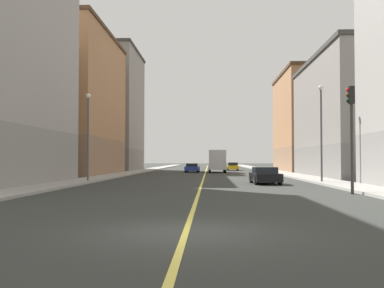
{
  "coord_description": "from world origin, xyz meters",
  "views": [
    {
      "loc": [
        0.58,
        -11.25,
        1.76
      ],
      "look_at": [
        -1.31,
        37.65,
        3.4
      ],
      "focal_mm": 43.14,
      "sensor_mm": 36.0,
      "label": 1
    }
  ],
  "objects": [
    {
      "name": "ground_plane",
      "position": [
        0.0,
        0.0,
        0.0
      ],
      "size": [
        400.0,
        400.0,
        0.0
      ],
      "primitive_type": "plane",
      "color": "#2F322E",
      "rests_on": "ground"
    },
    {
      "name": "building_left_far",
      "position": [
        16.04,
        55.47,
        7.1
      ],
      "size": [
        10.62,
        17.24,
        14.18
      ],
      "color": "#8F6B4F",
      "rests_on": "ground"
    },
    {
      "name": "building_right_midblock",
      "position": [
        -16.04,
        41.08,
        8.2
      ],
      "size": [
        10.62,
        19.43,
        16.37
      ],
      "color": "#8F6B4F",
      "rests_on": "ground"
    },
    {
      "name": "street_lamp_left_near",
      "position": [
        8.79,
        22.93,
        4.45
      ],
      "size": [
        0.36,
        0.36,
        7.09
      ],
      "color": "#4C4C51",
      "rests_on": "ground"
    },
    {
      "name": "traffic_light_left_near",
      "position": [
        7.78,
        12.4,
        3.59
      ],
      "size": [
        0.4,
        0.32,
        5.49
      ],
      "color": "#2D2D2D",
      "rests_on": "ground"
    },
    {
      "name": "car_black",
      "position": [
        4.56,
        22.24,
        0.6
      ],
      "size": [
        1.97,
        4.57,
        1.22
      ],
      "color": "black",
      "rests_on": "ground"
    },
    {
      "name": "building_left_mid",
      "position": [
        16.04,
        35.4,
        6.03
      ],
      "size": [
        10.62,
        20.31,
        12.05
      ],
      "color": "slate",
      "rests_on": "ground"
    },
    {
      "name": "car_yellow",
      "position": [
        4.28,
        63.33,
        0.64
      ],
      "size": [
        1.82,
        4.49,
        1.28
      ],
      "color": "gold",
      "rests_on": "ground"
    },
    {
      "name": "sidewalk_left",
      "position": [
        9.54,
        49.0,
        0.07
      ],
      "size": [
        2.69,
        168.0,
        0.15
      ],
      "primitive_type": "cube",
      "color": "#9E9B93",
      "rests_on": "ground"
    },
    {
      "name": "car_blue",
      "position": [
        -1.82,
        52.15,
        0.61
      ],
      "size": [
        1.98,
        4.65,
        1.22
      ],
      "color": "#23389E",
      "rests_on": "ground"
    },
    {
      "name": "sidewalk_right",
      "position": [
        -9.54,
        49.0,
        0.07
      ],
      "size": [
        2.69,
        168.0,
        0.15
      ],
      "primitive_type": "cube",
      "color": "#9E9B93",
      "rests_on": "ground"
    },
    {
      "name": "street_lamp_right_near",
      "position": [
        -8.79,
        23.86,
        4.25
      ],
      "size": [
        0.36,
        0.36,
        6.71
      ],
      "color": "#4C4C51",
      "rests_on": "ground"
    },
    {
      "name": "building_right_distant",
      "position": [
        -16.04,
        61.26,
        9.55
      ],
      "size": [
        10.62,
        15.67,
        19.08
      ],
      "color": "slate",
      "rests_on": "ground"
    },
    {
      "name": "lane_center_stripe",
      "position": [
        0.0,
        49.0,
        0.01
      ],
      "size": [
        0.16,
        154.0,
        0.01
      ],
      "primitive_type": "cube",
      "color": "#E5D14C",
      "rests_on": "ground"
    },
    {
      "name": "box_truck",
      "position": [
        1.58,
        50.91,
        1.6
      ],
      "size": [
        2.33,
        6.77,
        2.99
      ],
      "color": "beige",
      "rests_on": "ground"
    }
  ]
}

